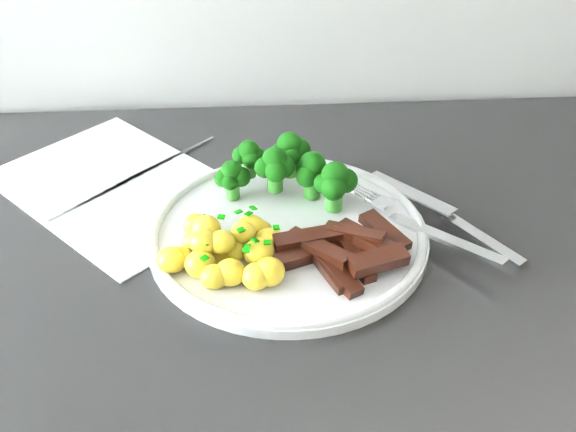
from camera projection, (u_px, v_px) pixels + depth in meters
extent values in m
cube|color=white|center=(118.00, 186.00, 0.81)|extent=(0.34, 0.35, 0.00)
cube|color=slate|center=(173.00, 157.00, 0.87)|extent=(0.10, 0.10, 0.00)
cube|color=slate|center=(160.00, 163.00, 0.85)|extent=(0.10, 0.09, 0.00)
cube|color=slate|center=(147.00, 170.00, 0.84)|extent=(0.09, 0.09, 0.00)
cube|color=slate|center=(133.00, 178.00, 0.83)|extent=(0.09, 0.09, 0.00)
cube|color=slate|center=(119.00, 185.00, 0.81)|extent=(0.09, 0.08, 0.00)
cube|color=slate|center=(105.00, 193.00, 0.80)|extent=(0.08, 0.08, 0.00)
cube|color=slate|center=(90.00, 201.00, 0.79)|extent=(0.08, 0.08, 0.00)
cylinder|color=white|center=(288.00, 235.00, 0.73)|extent=(0.30, 0.30, 0.01)
torus|color=white|center=(288.00, 230.00, 0.73)|extent=(0.29, 0.29, 0.01)
cylinder|color=#27681C|center=(275.00, 181.00, 0.76)|extent=(0.02, 0.02, 0.02)
sphere|color=black|center=(285.00, 167.00, 0.75)|extent=(0.02, 0.02, 0.02)
sphere|color=black|center=(274.00, 161.00, 0.76)|extent=(0.02, 0.02, 0.02)
sphere|color=black|center=(265.00, 168.00, 0.75)|extent=(0.02, 0.02, 0.02)
sphere|color=black|center=(276.00, 171.00, 0.74)|extent=(0.02, 0.02, 0.02)
sphere|color=black|center=(275.00, 160.00, 0.75)|extent=(0.03, 0.03, 0.03)
cylinder|color=#27681C|center=(312.00, 187.00, 0.77)|extent=(0.02, 0.02, 0.03)
sphere|color=black|center=(323.00, 173.00, 0.76)|extent=(0.02, 0.02, 0.02)
sphere|color=black|center=(304.00, 169.00, 0.77)|extent=(0.02, 0.02, 0.02)
sphere|color=black|center=(307.00, 176.00, 0.75)|extent=(0.02, 0.02, 0.02)
sphere|color=black|center=(312.00, 165.00, 0.76)|extent=(0.03, 0.03, 0.03)
cylinder|color=#27681C|center=(233.00, 189.00, 0.77)|extent=(0.02, 0.02, 0.02)
sphere|color=black|center=(241.00, 177.00, 0.76)|extent=(0.02, 0.02, 0.02)
sphere|color=black|center=(234.00, 172.00, 0.77)|extent=(0.02, 0.02, 0.02)
sphere|color=black|center=(224.00, 178.00, 0.76)|extent=(0.02, 0.02, 0.02)
sphere|color=black|center=(230.00, 182.00, 0.75)|extent=(0.02, 0.02, 0.02)
sphere|color=black|center=(232.00, 171.00, 0.76)|extent=(0.02, 0.02, 0.02)
cylinder|color=#27681C|center=(289.00, 166.00, 0.79)|extent=(0.02, 0.02, 0.02)
sphere|color=black|center=(299.00, 149.00, 0.78)|extent=(0.03, 0.03, 0.03)
sphere|color=black|center=(288.00, 147.00, 0.79)|extent=(0.02, 0.02, 0.02)
sphere|color=black|center=(280.00, 152.00, 0.78)|extent=(0.02, 0.02, 0.02)
sphere|color=black|center=(292.00, 156.00, 0.77)|extent=(0.02, 0.02, 0.02)
sphere|color=black|center=(290.00, 144.00, 0.77)|extent=(0.03, 0.03, 0.03)
cylinder|color=#27681C|center=(250.00, 168.00, 0.79)|extent=(0.01, 0.01, 0.02)
sphere|color=black|center=(257.00, 156.00, 0.78)|extent=(0.02, 0.02, 0.02)
sphere|color=black|center=(251.00, 151.00, 0.79)|extent=(0.02, 0.02, 0.02)
sphere|color=black|center=(241.00, 155.00, 0.78)|extent=(0.02, 0.02, 0.02)
sphere|color=black|center=(251.00, 160.00, 0.77)|extent=(0.02, 0.02, 0.02)
sphere|color=black|center=(249.00, 151.00, 0.78)|extent=(0.02, 0.02, 0.02)
cylinder|color=#27681C|center=(334.00, 198.00, 0.75)|extent=(0.02, 0.02, 0.03)
sphere|color=black|center=(345.00, 181.00, 0.74)|extent=(0.03, 0.03, 0.03)
sphere|color=black|center=(337.00, 176.00, 0.75)|extent=(0.03, 0.03, 0.03)
sphere|color=black|center=(324.00, 183.00, 0.74)|extent=(0.02, 0.02, 0.02)
sphere|color=black|center=(333.00, 188.00, 0.73)|extent=(0.03, 0.03, 0.03)
sphere|color=black|center=(335.00, 176.00, 0.74)|extent=(0.03, 0.03, 0.03)
ellipsoid|color=yellow|center=(231.00, 246.00, 0.69)|extent=(0.03, 0.03, 0.02)
ellipsoid|color=yellow|center=(230.00, 272.00, 0.66)|extent=(0.03, 0.03, 0.03)
ellipsoid|color=yellow|center=(214.00, 277.00, 0.65)|extent=(0.03, 0.02, 0.02)
ellipsoid|color=yellow|center=(256.00, 276.00, 0.65)|extent=(0.03, 0.03, 0.03)
ellipsoid|color=yellow|center=(223.00, 247.00, 0.69)|extent=(0.02, 0.02, 0.02)
ellipsoid|color=yellow|center=(234.00, 251.00, 0.69)|extent=(0.02, 0.02, 0.02)
ellipsoid|color=yellow|center=(251.00, 228.00, 0.71)|extent=(0.03, 0.03, 0.03)
ellipsoid|color=yellow|center=(259.00, 253.00, 0.68)|extent=(0.03, 0.03, 0.03)
ellipsoid|color=yellow|center=(221.00, 252.00, 0.68)|extent=(0.02, 0.02, 0.02)
ellipsoid|color=yellow|center=(269.00, 240.00, 0.70)|extent=(0.03, 0.03, 0.02)
ellipsoid|color=yellow|center=(180.00, 257.00, 0.68)|extent=(0.02, 0.02, 0.02)
ellipsoid|color=yellow|center=(222.00, 242.00, 0.67)|extent=(0.03, 0.02, 0.03)
ellipsoid|color=yellow|center=(196.00, 242.00, 0.69)|extent=(0.03, 0.03, 0.03)
ellipsoid|color=yellow|center=(269.00, 272.00, 0.65)|extent=(0.03, 0.03, 0.03)
ellipsoid|color=yellow|center=(206.00, 228.00, 0.69)|extent=(0.03, 0.03, 0.03)
ellipsoid|color=yellow|center=(243.00, 232.00, 0.68)|extent=(0.03, 0.02, 0.02)
ellipsoid|color=yellow|center=(196.00, 225.00, 0.72)|extent=(0.03, 0.02, 0.03)
ellipsoid|color=yellow|center=(200.00, 264.00, 0.66)|extent=(0.03, 0.03, 0.03)
ellipsoid|color=yellow|center=(172.00, 260.00, 0.67)|extent=(0.03, 0.03, 0.03)
ellipsoid|color=yellow|center=(204.00, 242.00, 0.67)|extent=(0.03, 0.03, 0.03)
ellipsoid|color=yellow|center=(260.00, 231.00, 0.71)|extent=(0.03, 0.02, 0.02)
cube|color=#046801|center=(241.00, 230.00, 0.67)|extent=(0.01, 0.01, 0.00)
cube|color=#046801|center=(246.00, 250.00, 0.65)|extent=(0.01, 0.01, 0.00)
cube|color=#046801|center=(222.00, 235.00, 0.67)|extent=(0.01, 0.01, 0.00)
cube|color=#046801|center=(205.00, 258.00, 0.65)|extent=(0.01, 0.01, 0.00)
cube|color=#046801|center=(267.00, 242.00, 0.66)|extent=(0.01, 0.01, 0.00)
cube|color=#046801|center=(247.00, 247.00, 0.66)|extent=(0.01, 0.01, 0.00)
cube|color=#046801|center=(204.00, 217.00, 0.69)|extent=(0.01, 0.01, 0.00)
cube|color=#046801|center=(249.00, 213.00, 0.70)|extent=(0.01, 0.01, 0.00)
cube|color=#046801|center=(239.00, 212.00, 0.70)|extent=(0.01, 0.01, 0.00)
cube|color=#046801|center=(255.00, 240.00, 0.66)|extent=(0.01, 0.01, 0.00)
cube|color=#046801|center=(221.00, 217.00, 0.69)|extent=(0.01, 0.01, 0.00)
cube|color=#046801|center=(206.00, 243.00, 0.66)|extent=(0.01, 0.01, 0.00)
cube|color=#046801|center=(276.00, 227.00, 0.68)|extent=(0.01, 0.01, 0.00)
cube|color=#046801|center=(253.00, 208.00, 0.70)|extent=(0.01, 0.01, 0.00)
cube|color=black|center=(356.00, 260.00, 0.68)|extent=(0.03, 0.06, 0.02)
cube|color=black|center=(342.00, 251.00, 0.69)|extent=(0.06, 0.06, 0.01)
cube|color=black|center=(367.00, 258.00, 0.68)|extent=(0.07, 0.03, 0.01)
cube|color=black|center=(333.00, 268.00, 0.67)|extent=(0.05, 0.08, 0.02)
cube|color=black|center=(348.00, 249.00, 0.69)|extent=(0.07, 0.05, 0.01)
cube|color=black|center=(307.00, 255.00, 0.68)|extent=(0.08, 0.05, 0.02)
cube|color=black|center=(328.00, 267.00, 0.67)|extent=(0.04, 0.07, 0.02)
cube|color=black|center=(354.00, 235.00, 0.69)|extent=(0.06, 0.04, 0.02)
cube|color=black|center=(378.00, 261.00, 0.66)|extent=(0.06, 0.04, 0.02)
cube|color=black|center=(385.00, 231.00, 0.70)|extent=(0.05, 0.06, 0.01)
cube|color=black|center=(312.00, 237.00, 0.69)|extent=(0.08, 0.03, 0.01)
cube|color=black|center=(318.00, 249.00, 0.68)|extent=(0.07, 0.06, 0.01)
cube|color=black|center=(365.00, 239.00, 0.69)|extent=(0.06, 0.06, 0.01)
cube|color=silver|center=(445.00, 238.00, 0.71)|extent=(0.10, 0.11, 0.02)
cube|color=silver|center=(380.00, 201.00, 0.75)|extent=(0.03, 0.04, 0.01)
cylinder|color=silver|center=(364.00, 188.00, 0.77)|extent=(0.03, 0.04, 0.00)
cylinder|color=silver|center=(361.00, 189.00, 0.77)|extent=(0.03, 0.04, 0.00)
cylinder|color=silver|center=(358.00, 191.00, 0.77)|extent=(0.03, 0.04, 0.00)
cylinder|color=silver|center=(355.00, 193.00, 0.76)|extent=(0.03, 0.04, 0.00)
cube|color=silver|center=(410.00, 193.00, 0.78)|extent=(0.09, 0.11, 0.01)
cube|color=silver|center=(482.00, 241.00, 0.72)|extent=(0.07, 0.09, 0.02)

